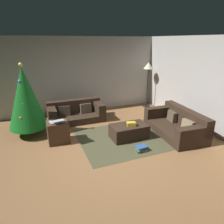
{
  "coord_description": "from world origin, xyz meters",
  "views": [
    {
      "loc": [
        -1.38,
        -3.93,
        2.48
      ],
      "look_at": [
        0.43,
        0.57,
        0.75
      ],
      "focal_mm": 32.52,
      "sensor_mm": 36.0,
      "label": 1
    }
  ],
  "objects": [
    {
      "name": "gift_box",
      "position": [
        0.89,
        0.37,
        0.42
      ],
      "size": [
        0.25,
        0.2,
        0.1
      ],
      "primitive_type": "cube",
      "rotation": [
        0.0,
        0.0,
        -0.27
      ],
      "color": "gold",
      "rests_on": "ottoman"
    },
    {
      "name": "corner_partition",
      "position": [
        3.14,
        0.0,
        1.3
      ],
      "size": [
        0.12,
        6.4,
        2.6
      ],
      "primitive_type": "cube",
      "color": "#B5B0AB",
      "rests_on": "ground_plane"
    },
    {
      "name": "tv_remote",
      "position": [
        0.82,
        0.42,
        0.38
      ],
      "size": [
        0.05,
        0.16,
        0.02
      ],
      "primitive_type": "cube",
      "rotation": [
        0.0,
        0.0,
        0.02
      ],
      "color": "black",
      "rests_on": "ottoman"
    },
    {
      "name": "ground_plane",
      "position": [
        0.0,
        0.0,
        0.0
      ],
      "size": [
        6.4,
        6.4,
        0.0
      ],
      "primitive_type": "plane",
      "color": "brown"
    },
    {
      "name": "book_stack",
      "position": [
        0.84,
        -0.29,
        0.06
      ],
      "size": [
        0.31,
        0.22,
        0.12
      ],
      "color": "#4C423D",
      "rests_on": "ground_plane"
    },
    {
      "name": "christmas_tree",
      "position": [
        -1.57,
        1.66,
        1.05
      ],
      "size": [
        1.02,
        1.02,
        1.95
      ],
      "color": "brown",
      "rests_on": "ground_plane"
    },
    {
      "name": "corner_lamp",
      "position": [
        2.73,
        2.64,
        1.45
      ],
      "size": [
        0.36,
        0.36,
        1.7
      ],
      "color": "black",
      "rests_on": "ground_plane"
    },
    {
      "name": "couch_right",
      "position": [
        2.25,
        0.2,
        0.26
      ],
      "size": [
        1.08,
        1.9,
        0.67
      ],
      "rotation": [
        0.0,
        0.0,
        1.5
      ],
      "color": "#332319",
      "rests_on": "ground_plane"
    },
    {
      "name": "ottoman",
      "position": [
        0.87,
        0.44,
        0.18
      ],
      "size": [
        0.95,
        0.57,
        0.37
      ],
      "primitive_type": "cube",
      "color": "#332319",
      "rests_on": "ground_plane"
    },
    {
      "name": "side_table",
      "position": [
        -0.9,
        0.91,
        0.28
      ],
      "size": [
        0.52,
        0.44,
        0.55
      ],
      "primitive_type": "cube",
      "color": "#4C3323",
      "rests_on": "ground_plane"
    },
    {
      "name": "rear_partition",
      "position": [
        0.0,
        3.14,
        1.3
      ],
      "size": [
        6.4,
        0.12,
        2.6
      ],
      "primitive_type": "cube",
      "color": "#BCB7B2",
      "rests_on": "ground_plane"
    },
    {
      "name": "laptop",
      "position": [
        -0.89,
        0.85,
        0.61
      ],
      "size": [
        0.41,
        0.44,
        0.18
      ],
      "color": "silver",
      "rests_on": "side_table"
    },
    {
      "name": "couch_left",
      "position": [
        -0.16,
        2.24,
        0.26
      ],
      "size": [
        1.74,
        0.85,
        0.63
      ],
      "rotation": [
        0.0,
        0.0,
        3.14
      ],
      "color": "#332319",
      "rests_on": "ground_plane"
    },
    {
      "name": "area_rug",
      "position": [
        0.87,
        0.44,
        0.0
      ],
      "size": [
        2.6,
        2.0,
        0.01
      ],
      "primitive_type": "cube",
      "color": "#47452D",
      "rests_on": "ground_plane"
    }
  ]
}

